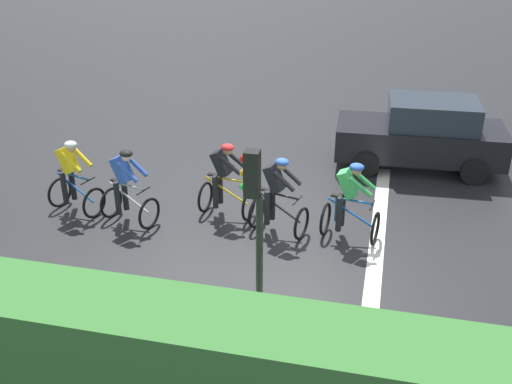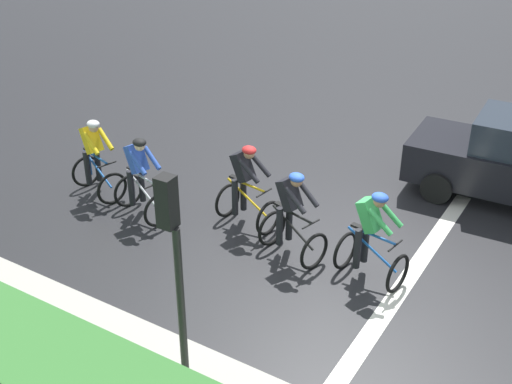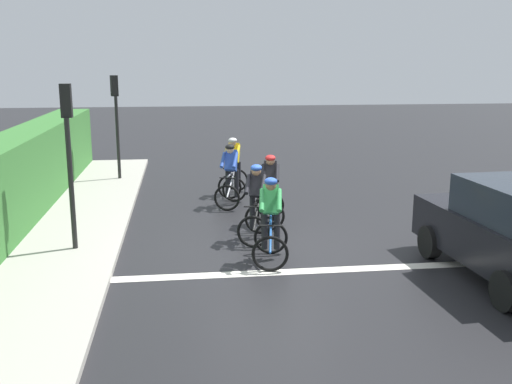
{
  "view_description": "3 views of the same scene",
  "coord_description": "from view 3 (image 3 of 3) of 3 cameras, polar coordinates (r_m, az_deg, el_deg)",
  "views": [
    {
      "loc": [
        -10.79,
        -1.37,
        6.28
      ],
      "look_at": [
        -0.82,
        0.94,
        1.18
      ],
      "focal_mm": 42.38,
      "sensor_mm": 36.0,
      "label": 1
    },
    {
      "loc": [
        -8.93,
        -3.95,
        6.76
      ],
      "look_at": [
        -0.09,
        1.43,
        1.0
      ],
      "focal_mm": 46.94,
      "sensor_mm": 36.0,
      "label": 2
    },
    {
      "loc": [
        -1.75,
        -11.33,
        3.74
      ],
      "look_at": [
        -0.09,
        1.65,
        0.83
      ],
      "focal_mm": 41.13,
      "sensor_mm": 36.0,
      "label": 3
    }
  ],
  "objects": [
    {
      "name": "cyclist_lead",
      "position": [
        16.75,
        -2.2,
        2.4
      ],
      "size": [
        0.96,
        1.23,
        1.66
      ],
      "color": "black",
      "rests_on": "ground"
    },
    {
      "name": "cyclist_second",
      "position": [
        15.44,
        -2.46,
        1.53
      ],
      "size": [
        0.95,
        1.22,
        1.66
      ],
      "color": "black",
      "rests_on": "ground"
    },
    {
      "name": "cyclist_trailing",
      "position": [
        11.07,
        1.44,
        -2.89
      ],
      "size": [
        0.85,
        1.18,
        1.66
      ],
      "color": "black",
      "rests_on": "ground"
    },
    {
      "name": "ground_plane",
      "position": [
        12.06,
        1.41,
        -5.53
      ],
      "size": [
        80.0,
        80.0,
        0.0
      ],
      "primitive_type": "plane",
      "color": "black"
    },
    {
      "name": "cyclist_mid",
      "position": [
        13.69,
        1.39,
        0.11
      ],
      "size": [
        0.84,
        1.17,
        1.66
      ],
      "color": "black",
      "rests_on": "ground"
    },
    {
      "name": "sidewalk_kerb",
      "position": [
        14.09,
        -18.07,
        -3.24
      ],
      "size": [
        2.8,
        18.13,
        0.12
      ],
      "primitive_type": "cube",
      "color": "#ADA89E",
      "rests_on": "ground"
    },
    {
      "name": "car_black",
      "position": [
        11.09,
        23.67,
        -3.53
      ],
      "size": [
        2.04,
        4.18,
        1.76
      ],
      "color": "black",
      "rests_on": "ground"
    },
    {
      "name": "traffic_light_far_junction",
      "position": [
        18.96,
        -13.47,
        7.6
      ],
      "size": [
        0.26,
        0.3,
        3.34
      ],
      "color": "black",
      "rests_on": "ground"
    },
    {
      "name": "hedge_wall",
      "position": [
        14.15,
        -23.11,
        0.46
      ],
      "size": [
        1.1,
        18.13,
        2.05
      ],
      "primitive_type": "cube",
      "color": "#387533",
      "rests_on": "ground"
    },
    {
      "name": "stone_wall_low",
      "position": [
        14.24,
        -21.68,
        -2.55
      ],
      "size": [
        0.44,
        18.13,
        0.51
      ],
      "primitive_type": "cube",
      "color": "tan",
      "rests_on": "ground"
    },
    {
      "name": "traffic_light_near_crossing",
      "position": [
        11.87,
        -17.76,
        4.6
      ],
      "size": [
        0.2,
        0.31,
        3.34
      ],
      "color": "black",
      "rests_on": "ground"
    },
    {
      "name": "cyclist_fourth",
      "position": [
        12.44,
        0.08,
        -1.16
      ],
      "size": [
        0.94,
        1.22,
        1.66
      ],
      "color": "black",
      "rests_on": "ground"
    },
    {
      "name": "road_marking_stop_line",
      "position": [
        10.76,
        2.54,
        -7.79
      ],
      "size": [
        7.0,
        0.3,
        0.01
      ],
      "primitive_type": "cube",
      "color": "silver",
      "rests_on": "ground"
    }
  ]
}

